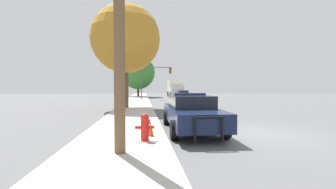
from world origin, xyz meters
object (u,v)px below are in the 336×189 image
(car_background_oncoming, at_px, (183,94))
(box_truck, at_px, (175,88))
(tree_sidewalk_far, at_px, (138,72))
(police_car, at_px, (191,112))
(traffic_light, at_px, (154,75))
(fire_hydrant, at_px, (145,126))
(traffic_cone, at_px, (149,126))
(tree_sidewalk_near, at_px, (126,39))
(car_background_distant, at_px, (174,92))

(car_background_oncoming, height_order, box_truck, box_truck)
(box_truck, xyz_separation_m, tree_sidewalk_far, (-7.05, -1.51, 2.84))
(police_car, xyz_separation_m, traffic_light, (-0.35, 23.22, 2.73))
(fire_hydrant, relative_size, traffic_cone, 1.36)
(car_background_oncoming, bearing_deg, police_car, 81.12)
(box_truck, distance_m, tree_sidewalk_near, 25.77)
(car_background_distant, bearing_deg, tree_sidewalk_near, -103.72)
(fire_hydrant, bearing_deg, car_background_distant, 80.92)
(traffic_cone, bearing_deg, fire_hydrant, -103.32)
(police_car, distance_m, box_truck, 34.16)
(car_background_distant, xyz_separation_m, tree_sidewalk_far, (-7.65, -7.66, 3.77))
(tree_sidewalk_near, bearing_deg, box_truck, 72.66)
(fire_hydrant, bearing_deg, traffic_cone, 76.68)
(fire_hydrant, distance_m, car_background_oncoming, 31.05)
(tree_sidewalk_far, xyz_separation_m, traffic_cone, (1.08, -33.78, -4.06))
(police_car, xyz_separation_m, car_background_distant, (4.80, 40.04, -0.04))
(fire_hydrant, height_order, car_background_distant, car_background_distant)
(fire_hydrant, bearing_deg, car_background_oncoming, 77.55)
(tree_sidewalk_near, xyz_separation_m, traffic_cone, (1.61, -11.01, -5.33))
(police_car, height_order, car_background_oncoming, police_car)
(police_car, distance_m, traffic_cone, 2.28)
(box_truck, bearing_deg, car_background_distant, -95.60)
(traffic_light, xyz_separation_m, car_background_distant, (5.15, 16.82, -2.78))
(police_car, bearing_deg, tree_sidewalk_near, -69.64)
(fire_hydrant, relative_size, tree_sidewalk_near, 0.10)
(fire_hydrant, relative_size, car_background_distant, 0.18)
(car_background_distant, relative_size, tree_sidewalk_far, 0.62)
(police_car, height_order, tree_sidewalk_near, tree_sidewalk_near)
(traffic_light, height_order, car_background_oncoming, traffic_light)
(fire_hydrant, height_order, traffic_cone, fire_hydrant)
(tree_sidewalk_near, height_order, traffic_cone, tree_sidewalk_near)
(fire_hydrant, distance_m, box_truck, 36.54)
(car_background_oncoming, relative_size, tree_sidewalk_far, 0.57)
(car_background_distant, distance_m, box_truck, 6.25)
(fire_hydrant, height_order, tree_sidewalk_near, tree_sidewalk_near)
(police_car, distance_m, tree_sidewalk_far, 32.71)
(police_car, relative_size, car_background_distant, 1.14)
(box_truck, relative_size, tree_sidewalk_near, 0.80)
(tree_sidewalk_far, bearing_deg, traffic_cone, -88.17)
(tree_sidewalk_far, height_order, traffic_cone, tree_sidewalk_far)
(car_background_oncoming, bearing_deg, tree_sidewalk_near, 67.08)
(police_car, bearing_deg, box_truck, -96.07)
(traffic_light, distance_m, car_background_distant, 17.81)
(fire_hydrant, distance_m, tree_sidewalk_far, 34.73)
(tree_sidewalk_far, bearing_deg, police_car, -84.98)
(car_background_oncoming, relative_size, tree_sidewalk_near, 0.50)
(car_background_distant, distance_m, traffic_cone, 41.96)
(police_car, bearing_deg, car_background_distant, -95.82)
(tree_sidewalk_near, bearing_deg, traffic_light, 77.50)
(car_background_oncoming, bearing_deg, traffic_cone, 78.27)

